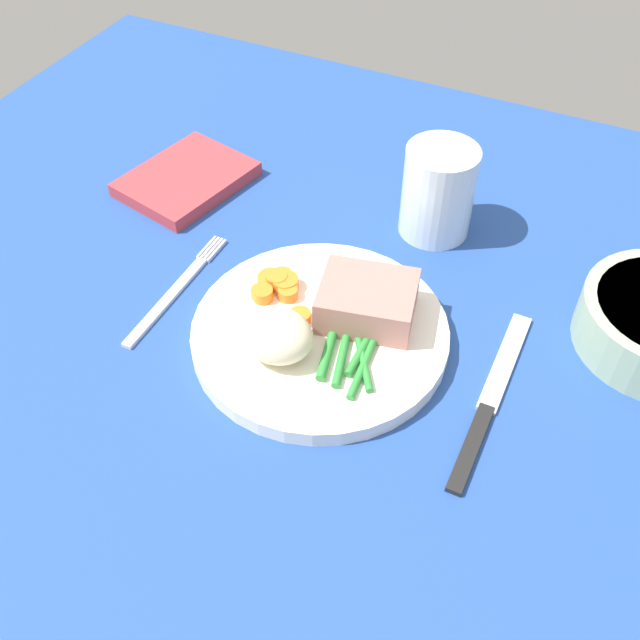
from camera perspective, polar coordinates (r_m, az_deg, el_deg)
The scene contains 10 objects.
dining_table at distance 68.87cm, azimuth 4.15°, elevation -1.34°, with size 120.00×90.00×2.00cm.
dinner_plate at distance 66.54cm, azimuth 0.00°, elevation -1.07°, with size 23.20×23.20×1.60cm, color white.
meat_portion at distance 66.18cm, azimuth 3.81°, elevation 1.69°, with size 8.46×6.91×3.57cm, color #B2756B.
mashed_potatoes at distance 62.56cm, azimuth -3.38°, elevation -1.20°, with size 6.45×5.55×4.24cm, color beige.
carrot_slices at distance 68.76cm, azimuth -3.30°, elevation 2.39°, with size 6.94×6.06×1.28cm.
green_beans at distance 63.45cm, azimuth 2.36°, elevation -2.63°, with size 6.32×8.62×0.84cm.
fork at distance 72.76cm, azimuth -11.05°, elevation 2.33°, with size 1.44×16.60×0.40cm.
knife at distance 64.04cm, azimuth 12.97°, elevation -6.12°, with size 1.70×20.50×0.64cm.
water_glass at distance 76.87cm, azimuth 9.41°, elevation 9.28°, with size 7.37×7.37×9.68cm.
napkin at distance 85.65cm, azimuth -10.28°, elevation 10.67°, with size 10.58×13.63×1.55cm, color #B2383D.
Camera 1 is at (15.38, -43.78, 51.88)cm, focal length 41.37 mm.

